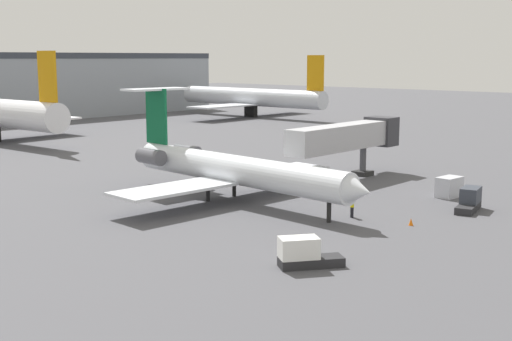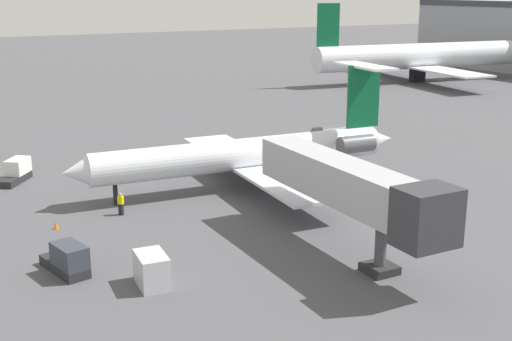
% 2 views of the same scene
% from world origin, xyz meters
% --- Properties ---
extents(ground_plane, '(400.00, 400.00, 0.10)m').
position_xyz_m(ground_plane, '(0.00, 0.00, -0.05)').
color(ground_plane, '#4C4C51').
extents(regional_jet, '(23.42, 29.52, 9.73)m').
position_xyz_m(regional_jet, '(-3.68, 0.63, 2.99)').
color(regional_jet, silver).
rests_on(regional_jet, ground_plane).
extents(jet_bridge, '(16.85, 3.22, 6.17)m').
position_xyz_m(jet_bridge, '(12.98, -1.29, 4.48)').
color(jet_bridge, '#ADADB2').
rests_on(jet_bridge, ground_plane).
extents(ground_crew_marshaller, '(0.47, 0.46, 1.69)m').
position_xyz_m(ground_crew_marshaller, '(-1.92, -11.40, 0.86)').
color(ground_crew_marshaller, black).
rests_on(ground_crew_marshaller, ground_plane).
extents(baggage_tug_lead, '(4.05, 3.49, 1.90)m').
position_xyz_m(baggage_tug_lead, '(-15.00, -16.54, 0.84)').
color(baggage_tug_lead, '#262628').
rests_on(baggage_tug_lead, ground_plane).
extents(baggage_tug_trailing, '(4.21, 2.22, 1.90)m').
position_xyz_m(baggage_tug_trailing, '(6.82, -17.42, 0.84)').
color(baggage_tug_trailing, '#262628').
rests_on(baggage_tug_trailing, ground_plane).
extents(cargo_container_uld, '(2.63, 1.80, 1.89)m').
position_xyz_m(cargo_container_uld, '(10.79, -13.67, 0.95)').
color(cargo_container_uld, silver).
rests_on(cargo_container_uld, ground_plane).
extents(traffic_cone_near, '(0.36, 0.36, 0.55)m').
position_xyz_m(traffic_cone_near, '(-1.19, -16.32, 0.28)').
color(traffic_cone_near, orange).
rests_on(traffic_cone_near, ground_plane).
extents(parked_airliner_centre, '(32.24, 38.38, 13.17)m').
position_xyz_m(parked_airliner_centre, '(62.65, 56.87, 4.18)').
color(parked_airliner_centre, silver).
rests_on(parked_airliner_centre, ground_plane).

